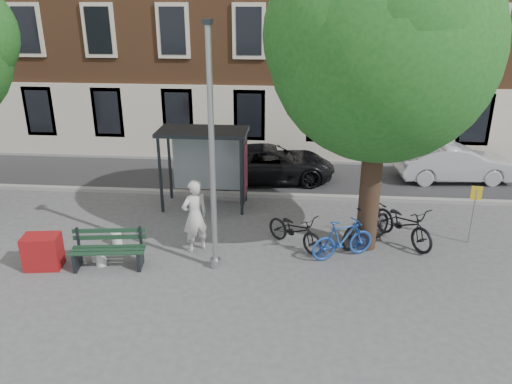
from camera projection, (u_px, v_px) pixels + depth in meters
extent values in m
plane|color=#4C4C4F|center=(216.00, 267.00, 12.96)|extent=(90.00, 90.00, 0.00)
cube|color=#28282B|center=(245.00, 177.00, 19.45)|extent=(40.00, 4.00, 0.01)
cube|color=gray|center=(239.00, 194.00, 17.58)|extent=(40.00, 0.25, 0.12)
cube|color=gray|center=(250.00, 160.00, 21.29)|extent=(40.00, 0.25, 0.12)
cylinder|color=#9EA0A3|center=(212.00, 157.00, 11.87)|extent=(0.14, 0.14, 6.00)
cylinder|color=#9EA0A3|center=(216.00, 263.00, 12.92)|extent=(0.28, 0.28, 0.24)
cube|color=#1E2328|center=(208.00, 22.00, 10.75)|extent=(0.18, 0.35, 0.12)
cylinder|color=black|center=(370.00, 190.00, 13.41)|extent=(0.56, 0.56, 3.40)
sphere|color=#185119|center=(383.00, 48.00, 12.06)|extent=(5.60, 5.60, 5.60)
sphere|color=#185119|center=(420.00, 25.00, 12.17)|extent=(3.92, 3.92, 3.92)
sphere|color=#185119|center=(351.00, 36.00, 11.73)|extent=(4.20, 4.20, 4.20)
sphere|color=#185119|center=(401.00, 24.00, 10.99)|extent=(3.64, 3.64, 3.64)
cube|color=#1E2328|center=(160.00, 176.00, 15.84)|extent=(0.08, 0.08, 2.50)
cube|color=#1E2328|center=(242.00, 178.00, 15.64)|extent=(0.08, 0.08, 2.50)
cube|color=#1E2328|center=(170.00, 164.00, 16.96)|extent=(0.08, 0.08, 2.50)
cube|color=#1E2328|center=(246.00, 166.00, 16.75)|extent=(0.08, 0.08, 2.50)
cube|color=#1E2328|center=(203.00, 132.00, 15.82)|extent=(2.85, 1.45, 0.12)
cube|color=#8C999E|center=(207.00, 161.00, 16.81)|extent=(2.34, 0.04, 2.00)
cube|color=#1E2328|center=(244.00, 168.00, 16.15)|extent=(0.12, 1.14, 2.12)
cube|color=#D84C19|center=(246.00, 168.00, 16.14)|extent=(0.02, 0.90, 1.62)
imported|color=silver|center=(195.00, 216.00, 13.47)|extent=(0.89, 0.85, 2.06)
cube|color=#1E2328|center=(77.00, 260.00, 12.83)|extent=(0.16, 0.60, 0.48)
cube|color=#1E2328|center=(140.00, 258.00, 12.89)|extent=(0.16, 0.60, 0.48)
cube|color=#183723|center=(106.00, 254.00, 12.58)|extent=(1.88, 0.37, 0.04)
cube|color=#183723|center=(108.00, 250.00, 12.76)|extent=(1.88, 0.37, 0.04)
cube|color=#183723|center=(110.00, 247.00, 12.94)|extent=(1.88, 0.37, 0.04)
cube|color=#183723|center=(110.00, 237.00, 12.97)|extent=(1.87, 0.29, 0.11)
cube|color=#183723|center=(109.00, 231.00, 12.89)|extent=(1.87, 0.29, 0.11)
imported|color=black|center=(295.00, 230.00, 13.84)|extent=(1.92, 1.80, 1.03)
imported|color=#1B4299|center=(343.00, 239.00, 13.25)|extent=(1.86, 1.24, 1.09)
imported|color=black|center=(403.00, 223.00, 14.08)|extent=(1.88, 2.28, 1.17)
imported|color=black|center=(367.00, 225.00, 13.94)|extent=(1.86, 1.83, 1.22)
imported|color=black|center=(271.00, 163.00, 18.87)|extent=(5.07, 2.84, 1.34)
imported|color=#B5B7BD|center=(454.00, 163.00, 18.81)|extent=(4.37, 1.86, 1.40)
cube|color=maroon|center=(43.00, 252.00, 12.80)|extent=(0.97, 0.72, 0.90)
cylinder|color=silver|center=(101.00, 259.00, 13.01)|extent=(0.35, 0.35, 0.36)
cylinder|color=white|center=(117.00, 238.00, 14.10)|extent=(0.34, 0.34, 0.36)
cylinder|color=white|center=(96.00, 254.00, 13.23)|extent=(0.37, 0.37, 0.36)
cylinder|color=#9EA0A3|center=(472.00, 216.00, 13.94)|extent=(0.04, 0.04, 1.67)
cube|color=yellow|center=(476.00, 193.00, 13.68)|extent=(0.30, 0.07, 0.39)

